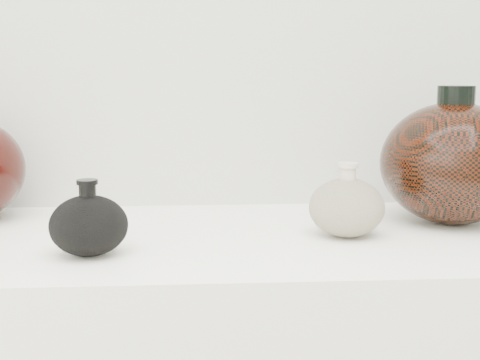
{
  "coord_description": "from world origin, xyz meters",
  "views": [
    {
      "loc": [
        -0.03,
        -0.09,
        1.16
      ],
      "look_at": [
        0.04,
        0.92,
        0.99
      ],
      "focal_mm": 50.0,
      "sensor_mm": 36.0,
      "label": 1
    }
  ],
  "objects": [
    {
      "name": "right_round_pot",
      "position": [
        0.41,
        1.01,
        1.01
      ],
      "size": [
        0.3,
        0.3,
        0.24
      ],
      "color": "black",
      "rests_on": "display_counter"
    },
    {
      "name": "cream_gourd_vase",
      "position": [
        0.21,
        0.93,
        0.95
      ],
      "size": [
        0.15,
        0.15,
        0.12
      ],
      "color": "beige",
      "rests_on": "display_counter"
    },
    {
      "name": "black_gourd_vase",
      "position": [
        -0.18,
        0.84,
        0.94
      ],
      "size": [
        0.14,
        0.14,
        0.11
      ],
      "color": "black",
      "rests_on": "display_counter"
    }
  ]
}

